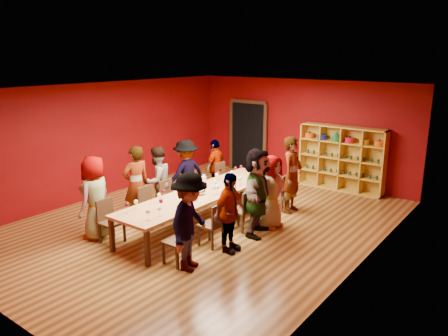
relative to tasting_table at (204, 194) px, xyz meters
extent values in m
cube|color=brown|center=(0.00, 0.00, -0.71)|extent=(7.10, 9.10, 0.02)
cube|color=#5B0406|center=(0.00, 4.51, 0.80)|extent=(7.10, 0.02, 3.00)
cube|color=#5B0406|center=(-3.51, 0.00, 0.80)|extent=(0.02, 9.10, 3.00)
cube|color=#5B0406|center=(3.51, 0.00, 0.80)|extent=(0.02, 9.10, 3.00)
cube|color=silver|center=(0.00, 0.00, 2.31)|extent=(7.10, 9.10, 0.02)
cube|color=#B8834C|center=(0.00, 0.00, 0.02)|extent=(1.10, 4.50, 0.06)
cube|color=#311E10|center=(-0.49, -2.17, -0.35)|extent=(0.08, 0.08, 0.69)
cube|color=#311E10|center=(-0.49, 2.17, -0.35)|extent=(0.08, 0.08, 0.69)
cube|color=#311E10|center=(0.49, -2.17, -0.35)|extent=(0.08, 0.08, 0.69)
cube|color=#311E10|center=(0.49, 2.17, -0.35)|extent=(0.08, 0.08, 0.69)
cube|color=black|center=(-1.80, 4.44, 0.40)|extent=(1.20, 0.14, 2.20)
cube|color=#311E10|center=(-1.80, 4.37, 1.55)|extent=(1.32, 0.06, 0.10)
cube|color=#311E10|center=(-2.45, 4.37, 0.40)|extent=(0.10, 0.06, 2.20)
cube|color=#311E10|center=(-1.15, 4.37, 0.40)|extent=(0.10, 0.06, 2.20)
cube|color=gold|center=(0.22, 4.28, 0.20)|extent=(0.04, 0.40, 1.80)
cube|color=gold|center=(2.58, 4.28, 0.20)|extent=(0.04, 0.40, 1.80)
cube|color=gold|center=(1.40, 4.28, 1.08)|extent=(2.40, 0.40, 0.04)
cube|color=gold|center=(1.40, 4.28, -0.68)|extent=(2.40, 0.40, 0.04)
cube|color=gold|center=(1.40, 4.47, 0.20)|extent=(2.40, 0.02, 1.80)
cube|color=gold|center=(1.40, 4.28, -0.25)|extent=(2.36, 0.38, 0.03)
cube|color=gold|center=(1.40, 4.28, 0.20)|extent=(2.36, 0.38, 0.03)
cube|color=gold|center=(1.40, 4.28, 0.65)|extent=(2.36, 0.38, 0.03)
cube|color=gold|center=(0.80, 4.28, 0.20)|extent=(0.03, 0.38, 1.76)
cube|color=gold|center=(1.40, 4.28, 0.20)|extent=(0.03, 0.38, 1.76)
cube|color=gold|center=(2.00, 4.28, 0.20)|extent=(0.03, 0.38, 1.76)
cylinder|color=#CE4F0C|center=(0.40, 4.28, 0.74)|extent=(0.26, 0.26, 0.15)
sphere|color=black|center=(0.40, 4.28, 0.84)|extent=(0.05, 0.05, 0.05)
cylinder|color=navy|center=(0.80, 4.28, 0.74)|extent=(0.26, 0.26, 0.15)
sphere|color=black|center=(0.80, 4.28, 0.84)|extent=(0.05, 0.05, 0.05)
cylinder|color=#1A6B33|center=(1.20, 4.28, 0.71)|extent=(0.26, 0.26, 0.08)
cone|color=#1A6B33|center=(1.20, 4.28, 0.86)|extent=(0.24, 0.24, 0.22)
cylinder|color=#A71324|center=(1.60, 4.28, 0.74)|extent=(0.26, 0.26, 0.15)
sphere|color=black|center=(1.60, 4.28, 0.84)|extent=(0.05, 0.05, 0.05)
cylinder|color=gold|center=(2.00, 4.28, 0.74)|extent=(0.26, 0.26, 0.15)
sphere|color=black|center=(2.00, 4.28, 0.84)|extent=(0.05, 0.05, 0.05)
cylinder|color=#CE4F0C|center=(2.40, 4.28, 0.74)|extent=(0.26, 0.26, 0.15)
sphere|color=black|center=(2.40, 4.28, 0.84)|extent=(0.05, 0.05, 0.05)
cylinder|color=#1B3121|center=(0.38, 4.28, -0.18)|extent=(0.07, 0.07, 0.10)
cylinder|color=#1B3121|center=(0.56, 4.28, -0.18)|extent=(0.07, 0.07, 0.10)
cylinder|color=#1B3121|center=(0.75, 4.28, -0.18)|extent=(0.07, 0.07, 0.10)
cylinder|color=#1B3121|center=(0.93, 4.28, -0.18)|extent=(0.07, 0.07, 0.10)
cylinder|color=#1B3121|center=(1.12, 4.28, -0.18)|extent=(0.07, 0.07, 0.10)
cylinder|color=#1B3121|center=(1.30, 4.28, -0.18)|extent=(0.07, 0.07, 0.10)
cylinder|color=#1B3121|center=(1.49, 4.28, -0.18)|extent=(0.07, 0.07, 0.10)
cylinder|color=#1B3121|center=(1.67, 4.28, -0.18)|extent=(0.07, 0.07, 0.10)
cylinder|color=#1B3121|center=(1.86, 4.28, -0.18)|extent=(0.07, 0.07, 0.10)
cylinder|color=#1B3121|center=(2.04, 4.28, -0.18)|extent=(0.07, 0.07, 0.10)
cylinder|color=#1B3121|center=(2.23, 4.28, -0.18)|extent=(0.07, 0.07, 0.10)
cylinder|color=#1B3121|center=(2.42, 4.28, -0.18)|extent=(0.07, 0.07, 0.10)
cylinder|color=#1B3121|center=(0.38, 4.28, 0.27)|extent=(0.07, 0.07, 0.10)
cylinder|color=#1B3121|center=(0.56, 4.28, 0.27)|extent=(0.07, 0.07, 0.10)
cylinder|color=#1B3121|center=(0.75, 4.28, 0.27)|extent=(0.07, 0.07, 0.10)
cylinder|color=#1B3121|center=(0.93, 4.28, 0.27)|extent=(0.07, 0.07, 0.10)
cylinder|color=#1B3121|center=(1.12, 4.28, 0.27)|extent=(0.07, 0.07, 0.10)
cylinder|color=#1B3121|center=(1.30, 4.28, 0.27)|extent=(0.07, 0.07, 0.10)
cylinder|color=#1B3121|center=(1.49, 4.28, 0.27)|extent=(0.07, 0.07, 0.10)
cylinder|color=#1B3121|center=(1.67, 4.28, 0.27)|extent=(0.07, 0.07, 0.10)
cylinder|color=#1B3121|center=(1.86, 4.28, 0.27)|extent=(0.07, 0.07, 0.10)
cylinder|color=#1B3121|center=(2.04, 4.28, 0.27)|extent=(0.07, 0.07, 0.10)
cylinder|color=#1B3121|center=(2.23, 4.28, 0.27)|extent=(0.07, 0.07, 0.10)
cylinder|color=#1B3121|center=(2.42, 4.28, 0.27)|extent=(0.07, 0.07, 0.10)
cube|color=#311E10|center=(-0.83, -1.89, -0.27)|extent=(0.42, 0.42, 0.04)
cube|color=#311E10|center=(-1.02, -1.89, -0.03)|extent=(0.04, 0.40, 0.44)
cube|color=#311E10|center=(-1.00, -2.06, -0.49)|extent=(0.04, 0.04, 0.41)
cube|color=#311E10|center=(-0.66, -2.06, -0.49)|extent=(0.04, 0.04, 0.41)
cube|color=#311E10|center=(-1.00, -1.72, -0.49)|extent=(0.04, 0.04, 0.41)
cube|color=#311E10|center=(-0.66, -1.72, -0.49)|extent=(0.04, 0.04, 0.41)
imported|color=#4B4B50|center=(-1.31, -1.89, 0.16)|extent=(0.71, 0.95, 1.73)
cube|color=#311E10|center=(-0.83, -0.81, -0.27)|extent=(0.42, 0.42, 0.04)
cube|color=#311E10|center=(-1.02, -0.81, -0.03)|extent=(0.04, 0.40, 0.44)
cube|color=#311E10|center=(-1.00, -0.98, -0.49)|extent=(0.04, 0.04, 0.41)
cube|color=#311E10|center=(-0.66, -0.98, -0.49)|extent=(0.04, 0.04, 0.41)
cube|color=#311E10|center=(-1.00, -0.64, -0.49)|extent=(0.04, 0.04, 0.41)
cube|color=#311E10|center=(-0.66, -0.64, -0.49)|extent=(0.04, 0.04, 0.41)
imported|color=#4E4F53|center=(-1.28, -0.81, 0.18)|extent=(0.60, 0.73, 1.76)
cube|color=#311E10|center=(-0.83, -0.17, -0.27)|extent=(0.42, 0.42, 0.04)
cube|color=#311E10|center=(-1.02, -0.17, -0.03)|extent=(0.04, 0.40, 0.44)
cube|color=#311E10|center=(-1.00, -0.34, -0.49)|extent=(0.04, 0.04, 0.41)
cube|color=#311E10|center=(-0.66, -0.34, -0.49)|extent=(0.04, 0.04, 0.41)
cube|color=#311E10|center=(-1.00, 0.00, -0.49)|extent=(0.04, 0.04, 0.41)
cube|color=#311E10|center=(-0.66, 0.00, -0.49)|extent=(0.04, 0.04, 0.41)
imported|color=#141837|center=(-1.28, -0.17, 0.12)|extent=(0.46, 0.81, 1.63)
cube|color=#311E10|center=(-0.83, 0.71, -0.27)|extent=(0.42, 0.42, 0.04)
cube|color=#311E10|center=(-1.02, 0.71, -0.03)|extent=(0.04, 0.40, 0.44)
cube|color=#311E10|center=(-1.00, 0.54, -0.49)|extent=(0.04, 0.04, 0.41)
cube|color=#311E10|center=(-0.66, 0.54, -0.49)|extent=(0.04, 0.04, 0.41)
cube|color=#311E10|center=(-1.00, 0.88, -0.49)|extent=(0.04, 0.04, 0.41)
cube|color=#311E10|center=(-0.66, 0.88, -0.49)|extent=(0.04, 0.04, 0.41)
imported|color=beige|center=(-1.16, 0.71, 0.14)|extent=(0.64, 1.14, 1.67)
cube|color=#311E10|center=(-0.83, 1.91, -0.27)|extent=(0.42, 0.42, 0.04)
cube|color=#311E10|center=(-1.02, 1.91, -0.03)|extent=(0.04, 0.40, 0.44)
cube|color=#311E10|center=(-1.00, 1.74, -0.49)|extent=(0.04, 0.04, 0.41)
cube|color=#311E10|center=(-0.66, 1.74, -0.49)|extent=(0.04, 0.04, 0.41)
cube|color=#311E10|center=(-1.00, 2.08, -0.49)|extent=(0.04, 0.04, 0.41)
cube|color=#311E10|center=(-0.66, 2.08, -0.49)|extent=(0.04, 0.04, 0.41)
imported|color=#597FB7|center=(-1.17, 1.91, 0.05)|extent=(0.50, 0.92, 1.50)
cube|color=#311E10|center=(0.83, -1.77, -0.27)|extent=(0.42, 0.42, 0.04)
cube|color=#311E10|center=(1.02, -1.77, -0.03)|extent=(0.04, 0.40, 0.44)
cube|color=#311E10|center=(0.66, -1.94, -0.49)|extent=(0.04, 0.04, 0.41)
cube|color=#311E10|center=(1.00, -1.94, -0.49)|extent=(0.04, 0.04, 0.41)
cube|color=#311E10|center=(0.66, -1.60, -0.49)|extent=(0.04, 0.04, 0.41)
cube|color=#311E10|center=(1.00, -1.60, -0.49)|extent=(0.04, 0.04, 0.41)
imported|color=#5D8FC1|center=(1.16, -1.77, 0.18)|extent=(0.81, 1.23, 1.76)
cube|color=#311E10|center=(0.83, -0.79, -0.27)|extent=(0.42, 0.42, 0.04)
cube|color=#311E10|center=(1.02, -0.79, -0.03)|extent=(0.04, 0.40, 0.44)
cube|color=#311E10|center=(0.66, -0.96, -0.49)|extent=(0.04, 0.04, 0.41)
cube|color=#311E10|center=(1.00, -0.96, -0.49)|extent=(0.04, 0.04, 0.41)
cube|color=#311E10|center=(0.66, -0.62, -0.49)|extent=(0.04, 0.04, 0.41)
cube|color=#311E10|center=(1.00, -0.62, -0.49)|extent=(0.04, 0.04, 0.41)
imported|color=#525258|center=(1.28, -0.79, 0.08)|extent=(0.46, 0.94, 1.57)
cube|color=#311E10|center=(0.83, 0.23, -0.27)|extent=(0.42, 0.42, 0.04)
cube|color=#311E10|center=(1.02, 0.23, -0.03)|extent=(0.04, 0.40, 0.44)
cube|color=#311E10|center=(0.66, 0.06, -0.49)|extent=(0.04, 0.04, 0.41)
cube|color=#311E10|center=(1.00, 0.06, -0.49)|extent=(0.04, 0.04, 0.41)
cube|color=#311E10|center=(0.66, 0.40, -0.49)|extent=(0.04, 0.04, 0.41)
cube|color=#311E10|center=(1.00, 0.40, -0.49)|extent=(0.04, 0.04, 0.41)
imported|color=silver|center=(1.26, 0.23, 0.23)|extent=(0.93, 1.79, 1.86)
cube|color=#311E10|center=(0.83, 0.76, -0.27)|extent=(0.42, 0.42, 0.04)
cube|color=#311E10|center=(1.02, 0.76, -0.03)|extent=(0.04, 0.40, 0.44)
cube|color=#311E10|center=(0.66, 0.59, -0.49)|extent=(0.04, 0.04, 0.41)
cube|color=#311E10|center=(1.00, 0.59, -0.49)|extent=(0.04, 0.04, 0.41)
cube|color=#311E10|center=(0.66, 0.93, -0.49)|extent=(0.04, 0.04, 0.41)
cube|color=#311E10|center=(1.00, 0.93, -0.49)|extent=(0.04, 0.04, 0.41)
imported|color=#CE8A96|center=(1.28, 0.76, 0.11)|extent=(0.47, 0.81, 1.62)
cube|color=#311E10|center=(0.83, 1.89, -0.27)|extent=(0.42, 0.42, 0.04)
cube|color=#311E10|center=(1.02, 1.89, -0.03)|extent=(0.04, 0.40, 0.44)
cube|color=#311E10|center=(0.66, 1.72, -0.49)|extent=(0.04, 0.04, 0.41)
cube|color=#311E10|center=(1.00, 1.72, -0.49)|extent=(0.04, 0.04, 0.41)
cube|color=#311E10|center=(0.66, 2.06, -0.49)|extent=(0.04, 0.04, 0.41)
cube|color=#311E10|center=(1.00, 2.06, -0.49)|extent=(0.04, 0.04, 0.41)
imported|color=#515056|center=(1.16, 1.89, 0.22)|extent=(0.53, 0.70, 1.83)
cylinder|color=silver|center=(0.36, -1.08, 0.05)|extent=(0.06, 0.06, 0.01)
cylinder|color=silver|center=(0.36, -1.08, 0.11)|extent=(0.01, 0.01, 0.10)
ellipsoid|color=silver|center=(0.36, -1.08, 0.19)|extent=(0.07, 0.07, 0.08)
cylinder|color=silver|center=(-0.35, 0.98, 0.06)|extent=(0.07, 0.07, 0.01)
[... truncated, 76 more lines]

